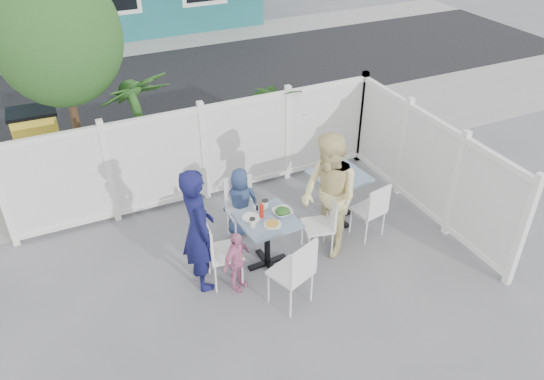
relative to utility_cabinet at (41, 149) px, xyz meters
name	(u,v)px	position (x,y,z in m)	size (l,w,h in m)	color
ground	(262,292)	(2.20, -4.00, -0.63)	(80.00, 80.00, 0.00)	slate
near_sidewalk	(177,159)	(2.20, -0.20, -0.63)	(24.00, 2.60, 0.01)	gray
street	(132,89)	(2.20, 3.50, -0.63)	(24.00, 5.00, 0.01)	black
far_sidewalk	(107,50)	(2.20, 6.60, -0.63)	(24.00, 1.60, 0.01)	gray
fence_back	(204,155)	(2.30, -1.60, 0.15)	(5.86, 0.08, 1.60)	white
fence_right	(427,168)	(5.20, -3.40, 0.15)	(0.08, 3.66, 1.60)	white
tree	(57,38)	(0.60, -0.70, 1.96)	(1.80, 1.62, 3.59)	#382316
utility_cabinet	(41,149)	(0.00, 0.00, 0.00)	(0.68, 0.49, 1.27)	gold
potted_shrub_a	(143,132)	(1.54, -0.90, 0.38)	(1.14, 1.14, 2.03)	#254A1B
potted_shrub_b	(270,120)	(3.71, -1.00, 0.19)	(1.49, 1.29, 1.66)	#254A1B
main_table	(267,229)	(2.50, -3.52, -0.04)	(0.76, 0.76, 0.76)	#48607C
spare_table	(338,185)	(3.90, -3.00, -0.03)	(0.82, 0.82, 0.79)	#48607C
chair_left	(218,248)	(1.78, -3.57, -0.08)	(0.46, 0.47, 0.96)	white
chair_right	(323,220)	(3.32, -3.58, -0.11)	(0.48, 0.49, 0.90)	white
chair_back	(241,204)	(2.44, -2.75, -0.10)	(0.43, 0.42, 0.92)	white
chair_near	(296,269)	(2.49, -4.37, -0.05)	(0.58, 0.57, 1.00)	white
chair_spare	(373,207)	(4.12, -3.60, -0.12)	(0.47, 0.46, 0.89)	white
man	(198,229)	(1.58, -3.47, 0.22)	(0.62, 0.41, 1.71)	#121446
woman	(329,196)	(3.39, -3.57, 0.26)	(0.87, 0.68, 1.79)	gold
boy	(240,202)	(2.45, -2.69, -0.11)	(0.52, 0.34, 1.06)	navy
toddler	(237,261)	(1.96, -3.77, -0.20)	(0.51, 0.21, 0.87)	pink
plate_main	(272,224)	(2.51, -3.67, 0.13)	(0.23, 0.23, 0.01)	white
plate_side	(251,218)	(2.32, -3.41, 0.14)	(0.24, 0.24, 0.02)	white
salad_bowl	(283,212)	(2.73, -3.51, 0.16)	(0.26, 0.26, 0.06)	white
coffee_cup_a	(252,223)	(2.26, -3.59, 0.18)	(0.07, 0.07, 0.11)	beige
coffee_cup_b	(265,205)	(2.57, -3.30, 0.19)	(0.08, 0.08, 0.12)	beige
ketchup_bottle	(261,211)	(2.45, -3.45, 0.22)	(0.06, 0.06, 0.19)	#B81A0C
salt_shaker	(255,209)	(2.42, -3.30, 0.16)	(0.03, 0.03, 0.07)	white
pepper_shaker	(257,208)	(2.46, -3.28, 0.16)	(0.03, 0.03, 0.07)	black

